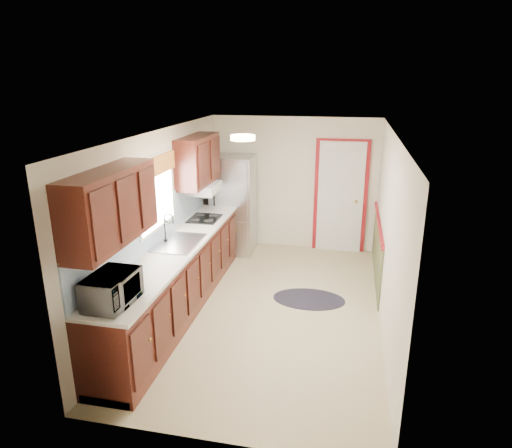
% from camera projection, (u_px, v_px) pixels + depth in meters
% --- Properties ---
extents(room_shell, '(3.20, 5.20, 2.52)m').
position_uv_depth(room_shell, '(269.00, 226.00, 5.96)').
color(room_shell, tan).
rests_on(room_shell, ground).
extents(kitchen_run, '(0.63, 4.00, 2.20)m').
position_uv_depth(kitchen_run, '(174.00, 254.00, 6.05)').
color(kitchen_run, '#3B130D').
rests_on(kitchen_run, ground).
extents(back_wall_trim, '(1.12, 2.30, 2.08)m').
position_uv_depth(back_wall_trim, '(348.00, 208.00, 7.93)').
color(back_wall_trim, maroon).
rests_on(back_wall_trim, ground).
extents(ceiling_fixture, '(0.30, 0.30, 0.06)m').
position_uv_depth(ceiling_fixture, '(243.00, 138.00, 5.48)').
color(ceiling_fixture, '#FFD88C').
rests_on(ceiling_fixture, room_shell).
extents(microwave, '(0.33, 0.58, 0.38)m').
position_uv_depth(microwave, '(111.00, 286.00, 4.40)').
color(microwave, white).
rests_on(microwave, kitchen_run).
extents(refrigerator, '(0.75, 0.74, 1.75)m').
position_uv_depth(refrigerator, '(234.00, 205.00, 8.17)').
color(refrigerator, '#B7B7BC').
rests_on(refrigerator, ground).
extents(rug, '(1.04, 0.68, 0.01)m').
position_uv_depth(rug, '(309.00, 299.00, 6.57)').
color(rug, black).
rests_on(rug, ground).
extents(cooktop, '(0.45, 0.54, 0.02)m').
position_uv_depth(cooktop, '(205.00, 218.00, 7.11)').
color(cooktop, black).
rests_on(cooktop, kitchen_run).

